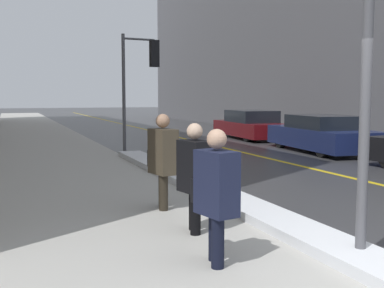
% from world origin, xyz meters
% --- Properties ---
extents(ground_plane, '(160.00, 160.00, 0.00)m').
position_xyz_m(ground_plane, '(0.00, 0.00, 0.00)').
color(ground_plane, '#38383A').
extents(sidewalk_slab, '(4.00, 80.00, 0.01)m').
position_xyz_m(sidewalk_slab, '(-2.00, 15.00, 0.01)').
color(sidewalk_slab, '#B2AFA8').
rests_on(sidewalk_slab, ground).
extents(road_centre_stripe, '(0.16, 80.00, 0.00)m').
position_xyz_m(road_centre_stripe, '(4.00, 15.00, 0.00)').
color(road_centre_stripe, gold).
rests_on(road_centre_stripe, ground).
extents(snow_bank_curb, '(0.71, 11.97, 0.15)m').
position_xyz_m(snow_bank_curb, '(0.21, 5.19, 0.08)').
color(snow_bank_curb, white).
rests_on(snow_bank_curb, ground).
extents(lamp_post, '(0.28, 0.28, 4.22)m').
position_xyz_m(lamp_post, '(0.33, 0.54, 2.57)').
color(lamp_post, '#515156').
rests_on(lamp_post, ground).
extents(traffic_light_near, '(1.31, 0.37, 3.93)m').
position_xyz_m(traffic_light_near, '(0.92, 12.08, 2.84)').
color(traffic_light_near, '#515156').
rests_on(traffic_light_near, ground).
extents(pedestrian_trailing, '(0.39, 0.73, 1.52)m').
position_xyz_m(pedestrian_trailing, '(-1.27, 1.01, 0.84)').
color(pedestrian_trailing, black).
rests_on(pedestrian_trailing, ground).
extents(pedestrian_in_glasses, '(0.38, 0.54, 1.51)m').
position_xyz_m(pedestrian_in_glasses, '(-1.03, 2.27, 0.84)').
color(pedestrian_in_glasses, black).
rests_on(pedestrian_in_glasses, ground).
extents(pedestrian_with_shoulder_bag, '(0.40, 0.75, 1.59)m').
position_xyz_m(pedestrian_with_shoulder_bag, '(-1.01, 3.77, 0.88)').
color(pedestrian_with_shoulder_bag, '#2A241B').
rests_on(pedestrian_with_shoulder_bag, ground).
extents(parked_car_navy, '(2.36, 4.91, 1.25)m').
position_xyz_m(parked_car_navy, '(6.64, 9.91, 0.60)').
color(parked_car_navy, navy).
rests_on(parked_car_navy, ground).
extents(parked_car_maroon, '(2.10, 4.92, 1.26)m').
position_xyz_m(parked_car_maroon, '(6.81, 15.45, 0.59)').
color(parked_car_maroon, '#600F14').
rests_on(parked_car_maroon, ground).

